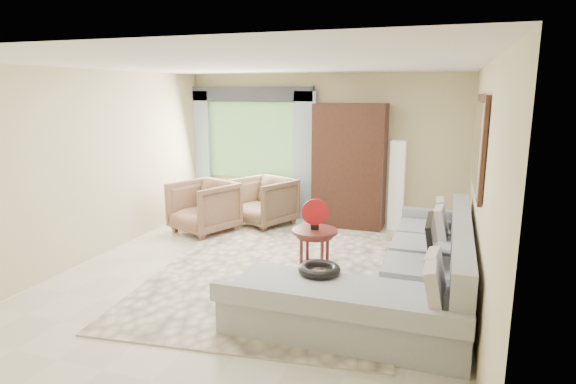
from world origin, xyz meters
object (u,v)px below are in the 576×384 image
at_px(sectional_sofa, 404,279).
at_px(armoire, 350,166).
at_px(floor_lamp, 397,185).
at_px(potted_plant, 220,200).
at_px(tv_screen, 432,240).
at_px(armchair_right, 264,201).
at_px(coffee_table, 315,250).
at_px(armchair_left, 204,207).

height_order(sectional_sofa, armoire, armoire).
bearing_deg(floor_lamp, potted_plant, -178.48).
bearing_deg(tv_screen, armchair_right, 140.98).
relative_size(coffee_table, armchair_left, 0.62).
relative_size(sectional_sofa, potted_plant, 6.27).
height_order(armchair_left, potted_plant, armchair_left).
xyz_separation_m(coffee_table, floor_lamp, (0.75, 2.41, 0.44)).
bearing_deg(armoire, potted_plant, -179.38).
xyz_separation_m(sectional_sofa, coffee_table, (-1.18, 0.54, 0.02)).
xyz_separation_m(coffee_table, armchair_right, (-1.46, 1.92, 0.11)).
distance_m(armchair_right, armoire, 1.60).
relative_size(armchair_right, floor_lamp, 0.61).
relative_size(sectional_sofa, armchair_right, 3.81).
height_order(tv_screen, armoire, armoire).
relative_size(armchair_right, armoire, 0.43).
height_order(sectional_sofa, coffee_table, sectional_sofa).
xyz_separation_m(sectional_sofa, tv_screen, (0.27, 0.11, 0.44)).
bearing_deg(sectional_sofa, armoire, 113.06).
bearing_deg(coffee_table, armchair_right, 127.19).
xyz_separation_m(sectional_sofa, armoire, (-1.23, 2.90, 0.77)).
distance_m(potted_plant, armoire, 2.58).
bearing_deg(sectional_sofa, floor_lamp, 98.33).
distance_m(armchair_left, potted_plant, 1.18).
bearing_deg(armchair_left, sectional_sofa, -4.18).
distance_m(armchair_right, potted_plant, 1.14).
distance_m(sectional_sofa, armchair_left, 3.83).
height_order(coffee_table, potted_plant, coffee_table).
relative_size(sectional_sofa, armchair_left, 3.71).
bearing_deg(tv_screen, potted_plant, 145.18).
bearing_deg(sectional_sofa, coffee_table, 155.27).
bearing_deg(armchair_left, potted_plant, 126.39).
distance_m(armchair_left, armoire, 2.56).
relative_size(sectional_sofa, armoire, 1.65).
bearing_deg(armchair_right, coffee_table, -27.08).
bearing_deg(armchair_left, armoire, 50.75).
relative_size(potted_plant, armoire, 0.26).
distance_m(armchair_left, floor_lamp, 3.25).
relative_size(sectional_sofa, floor_lamp, 2.31).
bearing_deg(potted_plant, tv_screen, -34.82).
bearing_deg(tv_screen, floor_lamp, 103.82).
xyz_separation_m(sectional_sofa, armchair_left, (-3.42, 1.73, 0.14)).
xyz_separation_m(tv_screen, armchair_left, (-3.69, 1.62, -0.30)).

